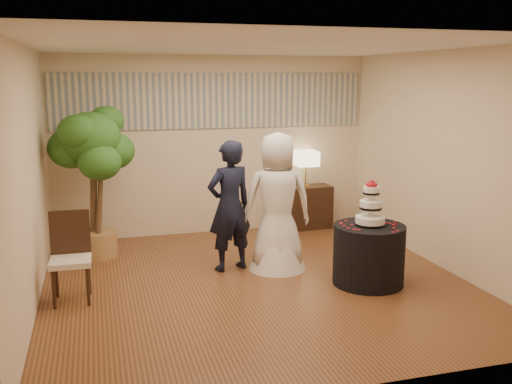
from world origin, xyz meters
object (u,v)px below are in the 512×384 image
object	(u,v)px
side_chair	(70,258)
groom	(230,206)
bride	(277,202)
table_lamp	(306,169)
cake_table	(369,255)
ficus_tree	(93,182)
console	(305,207)
wedding_cake	(371,203)

from	to	relation	value
side_chair	groom	bearing A→B (deg)	18.18
bride	table_lamp	world-z (taller)	bride
cake_table	table_lamp	size ratio (longest dim) A/B	1.47
cake_table	ficus_tree	xyz separation A→B (m)	(-3.15, 1.99, 0.70)
groom	ficus_tree	xyz separation A→B (m)	(-1.67, 1.02, 0.21)
console	groom	bearing A→B (deg)	-137.20
groom	side_chair	bearing A→B (deg)	0.24
groom	bride	xyz separation A→B (m)	(0.60, -0.13, 0.05)
groom	bride	size ratio (longest dim) A/B	0.94
groom	wedding_cake	distance (m)	1.78
bride	side_chair	bearing A→B (deg)	19.45
bride	table_lamp	xyz separation A→B (m)	(1.07, 1.82, 0.10)
wedding_cake	ficus_tree	size ratio (longest dim) A/B	0.26
wedding_cake	table_lamp	bearing A→B (deg)	85.96
groom	ficus_tree	distance (m)	1.97
side_chair	cake_table	bearing A→B (deg)	-4.97
cake_table	groom	bearing A→B (deg)	146.95
console	table_lamp	bearing A→B (deg)	0.00
bride	wedding_cake	distance (m)	1.22
cake_table	side_chair	world-z (taller)	side_chair
bride	groom	bearing A→B (deg)	-3.08
console	table_lamp	xyz separation A→B (m)	(0.00, 0.00, 0.64)
bride	side_chair	distance (m)	2.61
bride	wedding_cake	xyz separation A→B (m)	(0.89, -0.84, 0.11)
bride	cake_table	size ratio (longest dim) A/B	2.10
ficus_tree	wedding_cake	bearing A→B (deg)	-32.26
wedding_cake	table_lamp	world-z (taller)	table_lamp
console	wedding_cake	bearing A→B (deg)	-96.40
side_chair	ficus_tree	bearing A→B (deg)	81.70
table_lamp	cake_table	bearing A→B (deg)	-94.04
groom	ficus_tree	world-z (taller)	ficus_tree
cake_table	table_lamp	distance (m)	2.73
console	ficus_tree	distance (m)	3.48
cake_table	wedding_cake	bearing A→B (deg)	0.00
console	bride	bearing A→B (deg)	-122.96
bride	ficus_tree	world-z (taller)	ficus_tree
ficus_tree	side_chair	distance (m)	1.72
cake_table	wedding_cake	xyz separation A→B (m)	(0.00, 0.00, 0.64)
side_chair	console	bearing A→B (deg)	33.52
cake_table	console	distance (m)	2.66
groom	cake_table	xyz separation A→B (m)	(1.49, -0.97, -0.48)
table_lamp	ficus_tree	bearing A→B (deg)	-168.79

